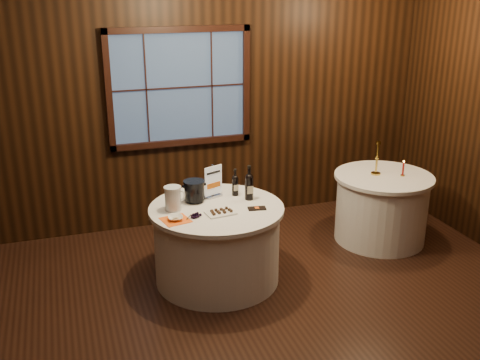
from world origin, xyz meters
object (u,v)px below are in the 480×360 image
object	(u,v)px
ice_bucket	(194,191)
red_candle	(403,170)
brass_candlestick	(377,163)
port_bottle_right	(249,185)
chocolate_plate	(221,212)
chocolate_box	(257,208)
cracker_bowl	(176,218)
sign_stand	(213,186)
grape_bunch	(196,216)
main_table	(217,243)
side_table	(381,207)
port_bottle_left	(235,184)
glass_pitcher	(173,198)

from	to	relation	value
ice_bucket	red_candle	xyz separation A→B (m)	(2.34, 0.02, -0.04)
ice_bucket	brass_candlestick	size ratio (longest dim) A/B	0.57
port_bottle_right	chocolate_plate	distance (m)	0.47
chocolate_plate	chocolate_box	distance (m)	0.35
ice_bucket	cracker_bowl	bearing A→B (deg)	-125.18
sign_stand	chocolate_box	size ratio (longest dim) A/B	2.00
chocolate_box	grape_bunch	world-z (taller)	grape_bunch
main_table	side_table	distance (m)	2.02
grape_bunch	cracker_bowl	distance (m)	0.19
port_bottle_right	brass_candlestick	distance (m)	1.59
sign_stand	chocolate_plate	size ratio (longest dim) A/B	1.16
port_bottle_left	port_bottle_right	size ratio (longest dim) A/B	0.79
port_bottle_right	main_table	bearing A→B (deg)	-165.41
port_bottle_right	grape_bunch	bearing A→B (deg)	-153.82
sign_stand	cracker_bowl	world-z (taller)	sign_stand
chocolate_plate	glass_pitcher	distance (m)	0.46
ice_bucket	chocolate_plate	bearing A→B (deg)	-66.85
chocolate_box	brass_candlestick	bearing A→B (deg)	27.49
port_bottle_left	port_bottle_right	world-z (taller)	port_bottle_right
ice_bucket	glass_pitcher	size ratio (longest dim) A/B	0.93
port_bottle_right	grape_bunch	xyz separation A→B (m)	(-0.60, -0.28, -0.13)
port_bottle_left	main_table	bearing A→B (deg)	-137.80
sign_stand	chocolate_plate	xyz separation A→B (m)	(-0.05, -0.43, -0.10)
chocolate_box	side_table	bearing A→B (deg)	24.98
chocolate_box	grape_bunch	xyz separation A→B (m)	(-0.59, -0.02, 0.01)
port_bottle_right	red_candle	bearing A→B (deg)	4.97
chocolate_plate	red_candle	distance (m)	2.22
side_table	port_bottle_left	bearing A→B (deg)	-177.85
main_table	port_bottle_left	world-z (taller)	port_bottle_left
main_table	port_bottle_right	distance (m)	0.65
cracker_bowl	brass_candlestick	xyz separation A→B (m)	(2.36, 0.54, 0.11)
ice_bucket	chocolate_plate	world-z (taller)	ice_bucket
main_table	ice_bucket	size ratio (longest dim) A/B	6.02
red_candle	grape_bunch	bearing A→B (deg)	-170.38
side_table	port_bottle_left	distance (m)	1.81
port_bottle_left	red_candle	xyz separation A→B (m)	(1.91, -0.02, -0.05)
sign_stand	port_bottle_right	distance (m)	0.36
cracker_bowl	brass_candlestick	size ratio (longest dim) A/B	0.36
port_bottle_left	chocolate_box	bearing A→B (deg)	-78.28
main_table	chocolate_plate	size ratio (longest dim) A/B	4.46
cracker_bowl	brass_candlestick	world-z (taller)	brass_candlestick
port_bottle_left	brass_candlestick	bearing A→B (deg)	4.43
main_table	grape_bunch	xyz separation A→B (m)	(-0.24, -0.20, 0.40)
cracker_bowl	ice_bucket	bearing A→B (deg)	54.82
sign_stand	ice_bucket	size ratio (longest dim) A/B	1.57
port_bottle_right	brass_candlestick	bearing A→B (deg)	10.66
chocolate_box	brass_candlestick	size ratio (longest dim) A/B	0.44
port_bottle_right	glass_pitcher	distance (m)	0.76
main_table	red_candle	size ratio (longest dim) A/B	7.23
brass_candlestick	chocolate_plate	bearing A→B (deg)	-164.75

